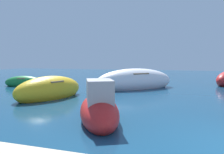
{
  "coord_description": "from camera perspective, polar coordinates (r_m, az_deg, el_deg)",
  "views": [
    {
      "loc": [
        -1.99,
        -5.07,
        2.05
      ],
      "look_at": [
        -6.66,
        10.23,
        0.77
      ],
      "focal_mm": 33.35,
      "sensor_mm": 36.0,
      "label": 1
    }
  ],
  "objects": [
    {
      "name": "moored_boat_1",
      "position": [
        15.33,
        6.4,
        -1.18
      ],
      "size": [
        6.0,
        5.72,
        1.89
      ],
      "rotation": [
        0.0,
        0.0,
        0.74
      ],
      "color": "white",
      "rests_on": "ground"
    },
    {
      "name": "moored_boat_6",
      "position": [
        7.06,
        -3.55,
        -8.91
      ],
      "size": [
        2.58,
        3.53,
        1.69
      ],
      "rotation": [
        0.0,
        0.0,
        2.02
      ],
      "color": "#B21E1E",
      "rests_on": "ground"
    },
    {
      "name": "moored_boat_5",
      "position": [
        18.09,
        -23.03,
        -1.37
      ],
      "size": [
        3.25,
        1.83,
        1.05
      ],
      "rotation": [
        0.0,
        0.0,
        3.37
      ],
      "color": "#197233",
      "rests_on": "ground"
    },
    {
      "name": "moored_boat_9",
      "position": [
        11.9,
        -16.68,
        -3.45
      ],
      "size": [
        2.95,
        4.48,
        1.55
      ],
      "rotation": [
        0.0,
        0.0,
        4.39
      ],
      "color": "gold",
      "rests_on": "ground"
    }
  ]
}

